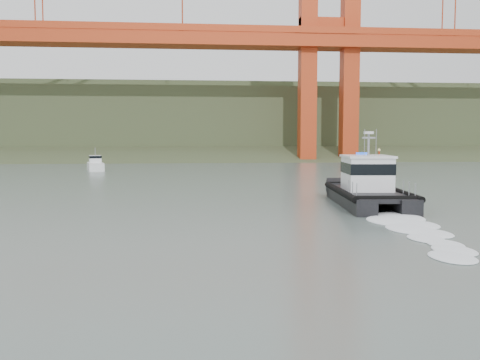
# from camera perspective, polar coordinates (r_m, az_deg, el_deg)

# --- Properties ---
(ground) EXTENTS (400.00, 400.00, 0.00)m
(ground) POSITION_cam_1_polar(r_m,az_deg,el_deg) (24.51, 4.50, -6.77)
(ground) COLOR slate
(ground) RESTS_ON ground
(headlands) EXTENTS (500.00, 105.36, 27.12)m
(headlands) POSITION_cam_1_polar(r_m,az_deg,el_deg) (149.21, -3.98, 5.59)
(headlands) COLOR #374829
(headlands) RESTS_ON ground
(patrol_boat) EXTENTS (5.07, 11.39, 5.36)m
(patrol_boat) POSITION_cam_1_polar(r_m,az_deg,el_deg) (38.63, 13.48, -0.64)
(patrol_boat) COLOR black
(patrol_boat) RESTS_ON ground
(motorboat) EXTENTS (3.31, 6.27, 3.28)m
(motorboat) POSITION_cam_1_polar(r_m,az_deg,el_deg) (77.69, -15.17, 1.60)
(motorboat) COLOR white
(motorboat) RESTS_ON ground
(nav_buoy) EXTENTS (1.77, 1.77, 3.68)m
(nav_buoy) POSITION_cam_1_polar(r_m,az_deg,el_deg) (59.73, 14.57, 0.85)
(nav_buoy) COLOR #A1200B
(nav_buoy) RESTS_ON ground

